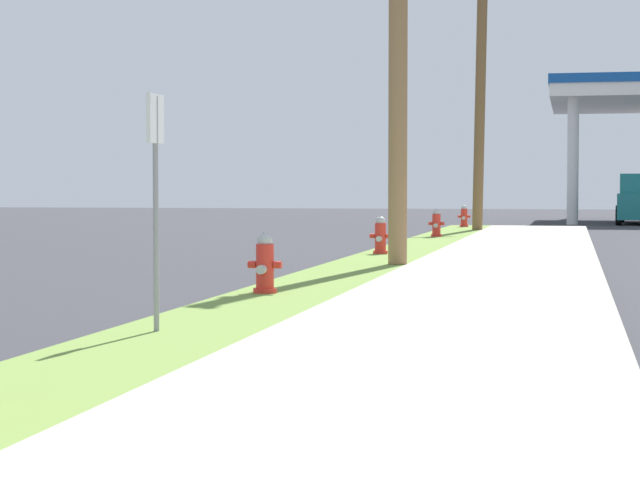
% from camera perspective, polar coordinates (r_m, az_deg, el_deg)
% --- Properties ---
extents(fire_hydrant_second, '(0.42, 0.38, 0.74)m').
position_cam_1_polar(fire_hydrant_second, '(14.45, -2.68, -1.29)').
color(fire_hydrant_second, red).
rests_on(fire_hydrant_second, grass_verge).
extents(fire_hydrant_third, '(0.42, 0.37, 0.74)m').
position_cam_1_polar(fire_hydrant_third, '(23.19, 2.93, 0.14)').
color(fire_hydrant_third, red).
rests_on(fire_hydrant_third, grass_verge).
extents(fire_hydrant_fourth, '(0.42, 0.37, 0.74)m').
position_cam_1_polar(fire_hydrant_fourth, '(31.61, 5.63, 0.76)').
color(fire_hydrant_fourth, red).
rests_on(fire_hydrant_fourth, grass_verge).
extents(fire_hydrant_fifth, '(0.42, 0.38, 0.74)m').
position_cam_1_polar(fire_hydrant_fifth, '(39.82, 6.96, 1.11)').
color(fire_hydrant_fifth, red).
rests_on(fire_hydrant_fifth, grass_verge).
extents(utility_pole_background, '(1.07, 1.08, 8.06)m').
position_cam_1_polar(utility_pole_background, '(37.23, 7.73, 6.84)').
color(utility_pole_background, brown).
rests_on(utility_pole_background, grass_verge).
extents(street_sign_post, '(0.05, 0.36, 2.12)m').
position_cam_1_polar(street_sign_post, '(10.65, -7.94, 3.75)').
color(street_sign_post, gray).
rests_on(street_sign_post, grass_verge).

